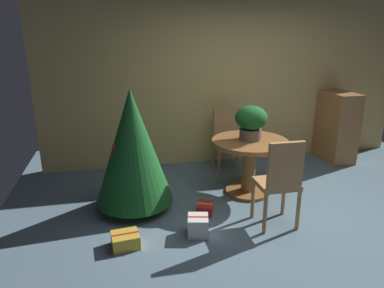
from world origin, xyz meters
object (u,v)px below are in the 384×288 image
(gift_box_cream, at_px, (198,226))
(gift_box_gold, at_px, (125,240))
(holiday_tree, at_px, (133,147))
(wooden_cabinet, at_px, (337,127))
(round_dining_table, at_px, (249,156))
(gift_box_red, at_px, (205,208))
(wooden_chair_near, at_px, (280,180))
(flower_vase, at_px, (251,121))
(wooden_chair_far, at_px, (228,136))

(gift_box_cream, distance_m, gift_box_gold, 0.77)
(holiday_tree, distance_m, wooden_cabinet, 3.57)
(round_dining_table, height_order, holiday_tree, holiday_tree)
(holiday_tree, relative_size, gift_box_cream, 5.53)
(round_dining_table, xyz_separation_m, gift_box_gold, (-1.66, -0.93, -0.45))
(round_dining_table, relative_size, holiday_tree, 0.67)
(holiday_tree, distance_m, gift_box_red, 1.14)
(round_dining_table, height_order, gift_box_red, round_dining_table)
(wooden_chair_near, relative_size, gift_box_red, 3.71)
(flower_vase, distance_m, wooden_chair_far, 1.02)
(flower_vase, bearing_deg, gift_box_gold, -150.17)
(wooden_chair_near, xyz_separation_m, gift_box_cream, (-0.90, 0.03, -0.47))
(gift_box_cream, bearing_deg, wooden_chair_near, -1.95)
(flower_vase, height_order, gift_box_gold, flower_vase)
(wooden_cabinet, bearing_deg, wooden_chair_far, -179.89)
(wooden_chair_far, relative_size, gift_box_red, 3.46)
(flower_vase, xyz_separation_m, wooden_chair_near, (-0.01, -0.93, -0.42))
(wooden_chair_near, bearing_deg, gift_box_red, 146.12)
(wooden_chair_near, relative_size, gift_box_gold, 3.45)
(wooden_chair_far, xyz_separation_m, gift_box_gold, (-1.66, -1.87, -0.47))
(wooden_chair_near, height_order, holiday_tree, holiday_tree)
(gift_box_cream, xyz_separation_m, wooden_cabinet, (2.80, 1.81, 0.47))
(gift_box_red, xyz_separation_m, wooden_cabinet, (2.60, 1.37, 0.51))
(holiday_tree, bearing_deg, round_dining_table, 4.01)
(flower_vase, xyz_separation_m, gift_box_cream, (-0.90, -0.90, -0.89))
(wooden_chair_far, relative_size, wooden_cabinet, 0.83)
(wooden_chair_far, height_order, gift_box_red, wooden_chair_far)
(wooden_chair_far, bearing_deg, flower_vase, -89.60)
(flower_vase, distance_m, holiday_tree, 1.54)
(flower_vase, bearing_deg, wooden_chair_far, 90.40)
(flower_vase, relative_size, gift_box_red, 1.62)
(flower_vase, height_order, wooden_chair_near, flower_vase)
(flower_vase, xyz_separation_m, holiday_tree, (-1.52, -0.13, -0.20))
(holiday_tree, distance_m, gift_box_gold, 1.11)
(gift_box_red, bearing_deg, holiday_tree, 158.04)
(gift_box_red, bearing_deg, wooden_chair_far, 62.70)
(round_dining_table, relative_size, wooden_cabinet, 0.87)
(round_dining_table, relative_size, wooden_chair_far, 1.04)
(holiday_tree, height_order, wooden_cabinet, holiday_tree)
(round_dining_table, xyz_separation_m, holiday_tree, (-1.51, -0.11, 0.27))
(round_dining_table, distance_m, wooden_chair_far, 0.93)
(flower_vase, height_order, wooden_chair_far, flower_vase)
(gift_box_red, relative_size, gift_box_gold, 0.93)
(round_dining_table, relative_size, flower_vase, 2.23)
(gift_box_gold, distance_m, wooden_cabinet, 4.06)
(wooden_chair_near, relative_size, wooden_cabinet, 0.89)
(round_dining_table, relative_size, wooden_chair_near, 0.97)
(wooden_chair_far, relative_size, holiday_tree, 0.64)
(wooden_chair_near, bearing_deg, wooden_cabinet, 44.09)
(round_dining_table, distance_m, gift_box_red, 0.95)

